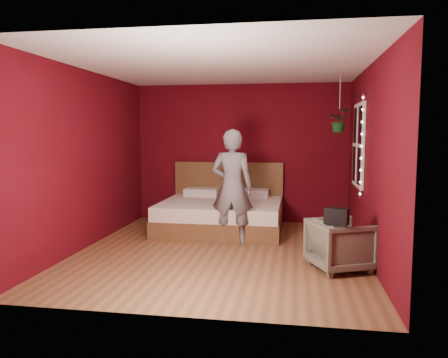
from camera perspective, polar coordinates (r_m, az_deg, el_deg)
floor at (r=6.30m, az=-0.41°, el=-9.48°), size 4.50×4.50×0.00m
room_walls at (r=6.07m, az=-0.42°, el=5.98°), size 4.04×4.54×2.62m
window at (r=6.95m, az=17.13°, el=4.24°), size 0.05×0.97×1.27m
fairy_lights at (r=6.43m, az=17.53°, el=4.11°), size 0.04×0.04×1.45m
bed at (r=7.64m, az=-0.27°, el=-4.46°), size 2.06×1.75×1.13m
person at (r=6.60m, az=1.07°, el=-1.04°), size 0.66×0.46×1.74m
armchair at (r=5.61m, az=14.98°, el=-8.31°), size 0.90×0.89×0.63m
handbag at (r=5.24m, az=14.49°, el=-4.74°), size 0.30×0.22×0.19m
throw_pillow at (r=7.22m, az=1.26°, el=-2.64°), size 0.49×0.49×0.16m
hanging_plant at (r=7.26m, az=14.82°, el=7.37°), size 0.34×0.30×0.91m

